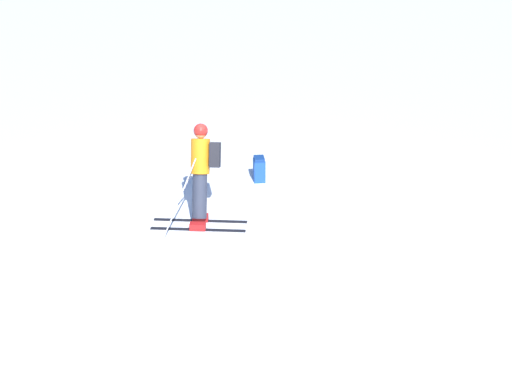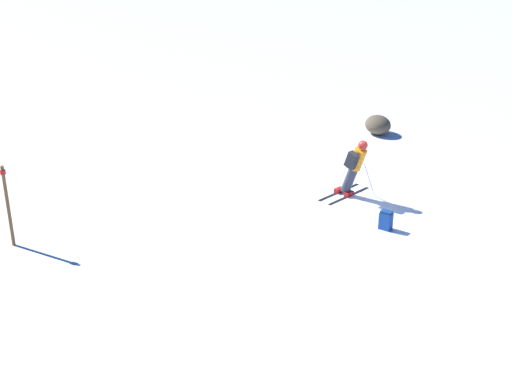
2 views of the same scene
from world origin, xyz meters
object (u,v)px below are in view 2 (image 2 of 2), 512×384
at_px(spare_backpack, 386,220).
at_px(trail_marker, 7,203).
at_px(skier, 354,165).
at_px(exposed_boulder_0, 378,125).

xyz_separation_m(spare_backpack, trail_marker, (1.56, 8.93, 0.87)).
bearing_deg(skier, exposed_boulder_0, -60.04).
distance_m(exposed_boulder_0, trail_marker, 12.91).
distance_m(spare_backpack, exposed_boulder_0, 7.37).
bearing_deg(spare_backpack, exposed_boulder_0, 118.18).
bearing_deg(trail_marker, spare_backpack, -99.90).
bearing_deg(exposed_boulder_0, skier, 148.94).
height_order(skier, spare_backpack, skier).
relative_size(exposed_boulder_0, trail_marker, 0.49).
distance_m(skier, trail_marker, 8.88).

